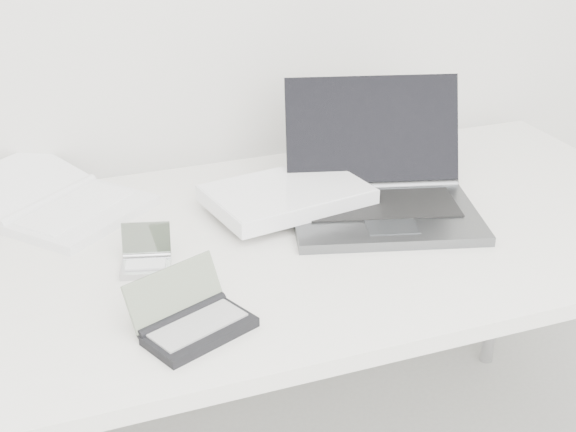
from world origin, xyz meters
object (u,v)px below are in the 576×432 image
object	(u,v)px
desk	(295,254)
netbook_open_white	(63,205)
palmtop_charcoal	(193,321)
laptop_large	(340,193)

from	to	relation	value
desk	netbook_open_white	xyz separation A→B (m)	(-0.40, 0.25, 0.07)
desk	netbook_open_white	distance (m)	0.48
netbook_open_white	palmtop_charcoal	xyz separation A→B (m)	(0.14, -0.50, -0.00)
desk	palmtop_charcoal	xyz separation A→B (m)	(-0.27, -0.25, 0.06)
laptop_large	netbook_open_white	bearing A→B (deg)	176.36
palmtop_charcoal	desk	bearing A→B (deg)	20.67
netbook_open_white	palmtop_charcoal	world-z (taller)	palmtop_charcoal
palmtop_charcoal	netbook_open_white	bearing A→B (deg)	82.63
desk	laptop_large	bearing A→B (deg)	27.42
netbook_open_white	palmtop_charcoal	size ratio (longest dim) A/B	2.15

